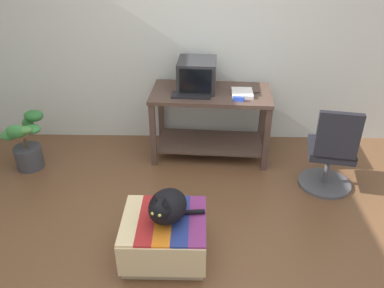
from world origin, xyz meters
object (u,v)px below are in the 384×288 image
at_px(stapler, 239,99).
at_px(book, 242,93).
at_px(tv_monitor, 197,75).
at_px(potted_plant, 26,144).
at_px(ottoman_with_blanket, 165,237).
at_px(desk, 211,113).
at_px(office_chair, 331,155).
at_px(cat, 167,207).
at_px(keyboard, 191,95).

bearing_deg(stapler, book, -1.46).
distance_m(tv_monitor, potted_plant, 1.94).
bearing_deg(ottoman_with_blanket, desk, 76.37).
distance_m(desk, stapler, 0.45).
bearing_deg(office_chair, cat, 42.80).
height_order(tv_monitor, cat, tv_monitor).
height_order(desk, book, book).
relative_size(tv_monitor, office_chair, 0.50).
distance_m(potted_plant, office_chair, 3.11).
xyz_separation_m(desk, stapler, (0.27, -0.23, 0.26)).
xyz_separation_m(ottoman_with_blanket, potted_plant, (-1.56, 1.25, 0.10)).
height_order(keyboard, potted_plant, keyboard).
distance_m(tv_monitor, cat, 1.72).
height_order(keyboard, cat, keyboard).
xyz_separation_m(potted_plant, office_chair, (3.09, -0.32, 0.10)).
distance_m(desk, tv_monitor, 0.43).
bearing_deg(cat, desk, 96.54).
height_order(desk, tv_monitor, tv_monitor).
xyz_separation_m(tv_monitor, keyboard, (-0.06, -0.21, -0.14)).
bearing_deg(keyboard, desk, 35.88).
height_order(tv_monitor, potted_plant, tv_monitor).
height_order(tv_monitor, ottoman_with_blanket, tv_monitor).
bearing_deg(tv_monitor, ottoman_with_blanket, -94.48).
bearing_deg(stapler, tv_monitor, 68.65).
distance_m(book, cat, 1.68).
height_order(tv_monitor, keyboard, tv_monitor).
bearing_deg(desk, potted_plant, -167.00).
bearing_deg(stapler, office_chair, -100.38).
distance_m(tv_monitor, office_chair, 1.57).
relative_size(tv_monitor, stapler, 4.06).
xyz_separation_m(keyboard, stapler, (0.48, -0.10, 0.01)).
relative_size(book, ottoman_with_blanket, 0.39).
relative_size(desk, keyboard, 3.26).
bearing_deg(desk, ottoman_with_blanket, -100.17).
bearing_deg(stapler, desk, 64.19).
relative_size(keyboard, book, 1.58).
bearing_deg(potted_plant, cat, -38.21).
distance_m(ottoman_with_blanket, office_chair, 1.80).
height_order(desk, ottoman_with_blanket, desk).
relative_size(tv_monitor, book, 1.76).
xyz_separation_m(cat, stapler, (0.63, 1.35, 0.29)).
bearing_deg(potted_plant, ottoman_with_blanket, -38.56).
height_order(cat, potted_plant, cat).
bearing_deg(stapler, keyboard, 92.89).
relative_size(potted_plant, stapler, 5.67).
bearing_deg(book, office_chair, -33.38).
relative_size(desk, potted_plant, 2.09).
relative_size(desk, stapler, 11.84).
bearing_deg(desk, office_chair, -25.86).
bearing_deg(potted_plant, book, 6.52).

